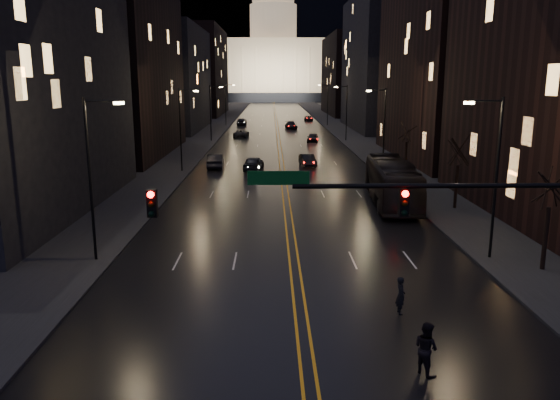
{
  "coord_description": "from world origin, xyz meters",
  "views": [
    {
      "loc": [
        -1.26,
        -19.0,
        9.91
      ],
      "look_at": [
        -0.75,
        11.64,
        3.12
      ],
      "focal_mm": 35.0,
      "sensor_mm": 36.0,
      "label": 1
    }
  ],
  "objects_px": {
    "oncoming_car_a": "(254,163)",
    "pedestrian_a": "(401,296)",
    "bus": "(392,182)",
    "oncoming_car_b": "(215,161)",
    "traffic_signal": "(469,215)",
    "pedestrian_b": "(426,348)",
    "receding_car_a": "(308,160)"
  },
  "relations": [
    {
      "from": "traffic_signal",
      "to": "pedestrian_b",
      "type": "distance_m",
      "value": 4.98
    },
    {
      "from": "oncoming_car_a",
      "to": "receding_car_a",
      "type": "relative_size",
      "value": 1.11
    },
    {
      "from": "bus",
      "to": "oncoming_car_a",
      "type": "relative_size",
      "value": 2.72
    },
    {
      "from": "pedestrian_a",
      "to": "pedestrian_b",
      "type": "bearing_deg",
      "value": 173.49
    },
    {
      "from": "traffic_signal",
      "to": "pedestrian_b",
      "type": "relative_size",
      "value": 9.16
    },
    {
      "from": "pedestrian_a",
      "to": "traffic_signal",
      "type": "bearing_deg",
      "value": -153.91
    },
    {
      "from": "bus",
      "to": "oncoming_car_a",
      "type": "xyz_separation_m",
      "value": [
        -11.71,
        16.95,
        -0.98
      ]
    },
    {
      "from": "receding_car_a",
      "to": "pedestrian_a",
      "type": "xyz_separation_m",
      "value": [
        1.28,
        -41.06,
        0.14
      ]
    },
    {
      "from": "oncoming_car_b",
      "to": "pedestrian_a",
      "type": "bearing_deg",
      "value": 103.5
    },
    {
      "from": "receding_car_a",
      "to": "pedestrian_a",
      "type": "height_order",
      "value": "pedestrian_a"
    },
    {
      "from": "oncoming_car_a",
      "to": "oncoming_car_b",
      "type": "height_order",
      "value": "oncoming_car_b"
    },
    {
      "from": "oncoming_car_b",
      "to": "oncoming_car_a",
      "type": "bearing_deg",
      "value": 154.39
    },
    {
      "from": "traffic_signal",
      "to": "receding_car_a",
      "type": "distance_m",
      "value": 44.24
    },
    {
      "from": "oncoming_car_a",
      "to": "pedestrian_a",
      "type": "xyz_separation_m",
      "value": [
        7.49,
        -38.19,
        0.04
      ]
    },
    {
      "from": "oncoming_car_b",
      "to": "pedestrian_b",
      "type": "relative_size",
      "value": 2.59
    },
    {
      "from": "oncoming_car_b",
      "to": "receding_car_a",
      "type": "height_order",
      "value": "oncoming_car_b"
    },
    {
      "from": "traffic_signal",
      "to": "bus",
      "type": "bearing_deg",
      "value": 83.86
    },
    {
      "from": "bus",
      "to": "oncoming_car_a",
      "type": "bearing_deg",
      "value": 128.78
    },
    {
      "from": "bus",
      "to": "receding_car_a",
      "type": "bearing_deg",
      "value": 109.65
    },
    {
      "from": "oncoming_car_b",
      "to": "pedestrian_b",
      "type": "xyz_separation_m",
      "value": [
        11.64,
        -44.88,
        0.14
      ]
    },
    {
      "from": "pedestrian_a",
      "to": "oncoming_car_b",
      "type": "bearing_deg",
      "value": 13.19
    },
    {
      "from": "pedestrian_a",
      "to": "bus",
      "type": "bearing_deg",
      "value": -14.6
    },
    {
      "from": "oncoming_car_a",
      "to": "oncoming_car_b",
      "type": "relative_size",
      "value": 0.96
    },
    {
      "from": "oncoming_car_a",
      "to": "pedestrian_a",
      "type": "bearing_deg",
      "value": 108.18
    },
    {
      "from": "bus",
      "to": "pedestrian_b",
      "type": "height_order",
      "value": "bus"
    },
    {
      "from": "pedestrian_a",
      "to": "pedestrian_b",
      "type": "height_order",
      "value": "pedestrian_b"
    },
    {
      "from": "bus",
      "to": "oncoming_car_b",
      "type": "xyz_separation_m",
      "value": [
        -16.12,
        18.78,
        -0.97
      ]
    },
    {
      "from": "receding_car_a",
      "to": "pedestrian_b",
      "type": "height_order",
      "value": "pedestrian_b"
    },
    {
      "from": "pedestrian_a",
      "to": "oncoming_car_a",
      "type": "bearing_deg",
      "value": 7.72
    },
    {
      "from": "oncoming_car_a",
      "to": "oncoming_car_b",
      "type": "xyz_separation_m",
      "value": [
        -4.41,
        1.83,
        0.01
      ]
    },
    {
      "from": "pedestrian_b",
      "to": "traffic_signal",
      "type": "bearing_deg",
      "value": -73.71
    },
    {
      "from": "traffic_signal",
      "to": "oncoming_car_b",
      "type": "height_order",
      "value": "traffic_signal"
    }
  ]
}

